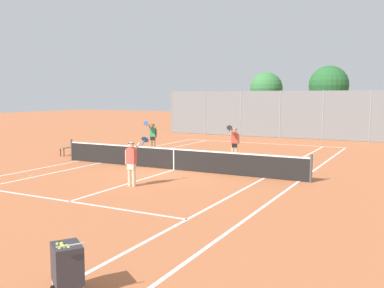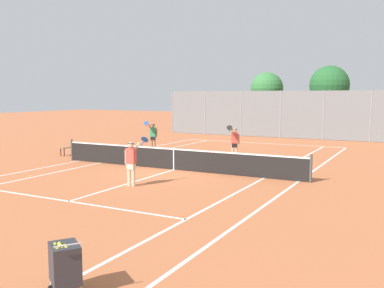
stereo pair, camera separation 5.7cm
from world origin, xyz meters
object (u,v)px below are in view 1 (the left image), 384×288
at_px(player_far_right, 234,141).
at_px(loose_tennis_ball_1, 211,144).
at_px(player_far_left, 153,135).
at_px(tree_behind_left, 267,90).
at_px(loose_tennis_ball_3, 119,163).
at_px(ball_cart, 67,263).
at_px(player_near_side, 132,161).
at_px(loose_tennis_ball_0, 30,176).
at_px(loose_tennis_ball_2, 285,166).
at_px(tree_behind_right, 329,87).
at_px(tennis_net, 174,158).
at_px(courtside_bench, 71,147).

relative_size(player_far_right, loose_tennis_ball_1, 26.88).
distance_m(player_far_left, tree_behind_left, 14.69).
height_order(loose_tennis_ball_1, loose_tennis_ball_3, same).
relative_size(player_far_left, player_far_right, 1.00).
xyz_separation_m(ball_cart, player_near_side, (-4.06, 7.42, 0.39)).
relative_size(loose_tennis_ball_0, loose_tennis_ball_3, 1.00).
xyz_separation_m(loose_tennis_ball_3, tree_behind_left, (1.02, 19.23, 3.72)).
bearing_deg(loose_tennis_ball_2, tree_behind_right, 93.85).
bearing_deg(player_near_side, loose_tennis_ball_1, 103.15).
xyz_separation_m(player_near_side, loose_tennis_ball_1, (-3.07, 13.12, -0.89)).
distance_m(loose_tennis_ball_2, tree_behind_left, 18.00).
bearing_deg(player_far_right, loose_tennis_ball_2, -21.86).
bearing_deg(loose_tennis_ball_3, tree_behind_left, 86.96).
bearing_deg(ball_cart, tennis_net, 111.84).
relative_size(tennis_net, loose_tennis_ball_2, 181.82).
bearing_deg(player_near_side, player_far_right, 84.42).
height_order(player_far_left, tree_behind_left, tree_behind_left).
bearing_deg(player_far_left, loose_tennis_ball_1, 66.82).
height_order(player_far_left, loose_tennis_ball_0, player_far_left).
relative_size(ball_cart, loose_tennis_ball_0, 14.58).
relative_size(player_far_right, loose_tennis_ball_3, 26.88).
bearing_deg(loose_tennis_ball_1, tree_behind_right, 59.90).
xyz_separation_m(player_near_side, tree_behind_right, (2.65, 22.99, 3.01)).
distance_m(player_far_right, loose_tennis_ball_3, 5.93).
xyz_separation_m(player_near_side, loose_tennis_ball_2, (3.75, 6.65, -0.89)).
relative_size(loose_tennis_ball_3, tree_behind_right, 0.01).
bearing_deg(tree_behind_left, loose_tennis_ball_0, -95.09).
distance_m(loose_tennis_ball_0, loose_tennis_ball_3, 4.50).
bearing_deg(tree_behind_left, loose_tennis_ball_2, -69.14).
relative_size(loose_tennis_ball_2, courtside_bench, 0.04).
relative_size(tennis_net, player_near_side, 6.76).
bearing_deg(player_far_right, loose_tennis_ball_1, 126.02).
relative_size(player_far_left, loose_tennis_ball_3, 26.88).
relative_size(loose_tennis_ball_2, tree_behind_right, 0.01).
xyz_separation_m(loose_tennis_ball_2, courtside_bench, (-11.59, -1.51, 0.38)).
relative_size(player_near_side, player_far_left, 1.00).
relative_size(player_near_side, loose_tennis_ball_1, 26.88).
xyz_separation_m(tree_behind_left, tree_behind_right, (5.17, -0.12, 0.19)).
bearing_deg(player_far_right, tree_behind_left, 102.15).
distance_m(player_far_left, player_far_right, 5.74).
xyz_separation_m(tennis_net, loose_tennis_ball_2, (4.13, 3.00, -0.48)).
relative_size(loose_tennis_ball_0, loose_tennis_ball_2, 1.00).
distance_m(courtside_bench, tree_behind_right, 21.00).
bearing_deg(player_far_left, loose_tennis_ball_3, -75.03).
bearing_deg(ball_cart, player_near_side, 118.67).
relative_size(loose_tennis_ball_1, tree_behind_right, 0.01).
bearing_deg(tree_behind_left, ball_cart, -77.84).
bearing_deg(player_far_right, loose_tennis_ball_0, -122.87).
bearing_deg(loose_tennis_ball_1, loose_tennis_ball_3, -92.94).
height_order(courtside_bench, tree_behind_left, tree_behind_left).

